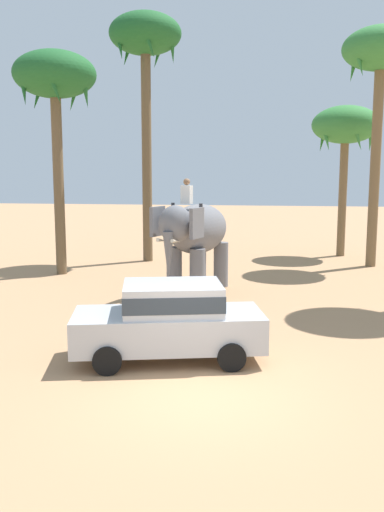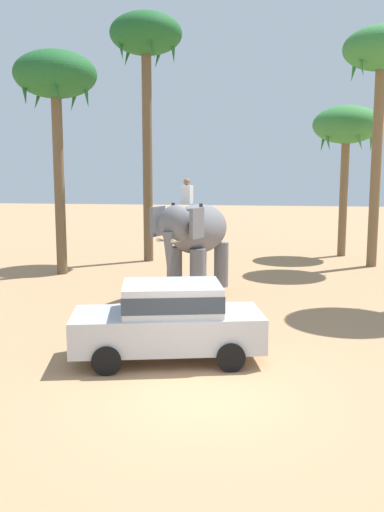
# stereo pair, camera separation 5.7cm
# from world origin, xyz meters

# --- Properties ---
(ground_plane) EXTENTS (120.00, 120.00, 0.00)m
(ground_plane) POSITION_xyz_m (0.00, 0.00, 0.00)
(ground_plane) COLOR tan
(car_sedan_foreground) EXTENTS (4.38, 2.61, 1.70)m
(car_sedan_foreground) POSITION_xyz_m (-0.96, 1.89, 0.93)
(car_sedan_foreground) COLOR #B7BABF
(car_sedan_foreground) RESTS_ON ground
(elephant_with_mahout) EXTENTS (2.62, 4.01, 3.88)m
(elephant_with_mahout) POSITION_xyz_m (-1.44, 8.94, 1.99)
(elephant_with_mahout) COLOR slate
(elephant_with_mahout) RESTS_ON ground
(palm_tree_behind_elephant) EXTENTS (3.20, 3.20, 10.08)m
(palm_tree_behind_elephant) POSITION_xyz_m (5.44, 15.23, 8.79)
(palm_tree_behind_elephant) COLOR brown
(palm_tree_behind_elephant) RESTS_ON ground
(palm_tree_near_hut) EXTENTS (3.20, 3.20, 8.73)m
(palm_tree_near_hut) POSITION_xyz_m (-7.29, 11.42, 7.55)
(palm_tree_near_hut) COLOR brown
(palm_tree_near_hut) RESTS_ON ground
(palm_tree_left_of_road) EXTENTS (3.20, 3.20, 7.25)m
(palm_tree_left_of_road) POSITION_xyz_m (4.47, 18.20, 6.16)
(palm_tree_left_of_road) COLOR brown
(palm_tree_left_of_road) RESTS_ON ground
(palm_tree_far_back) EXTENTS (3.20, 3.20, 11.02)m
(palm_tree_far_back) POSITION_xyz_m (-4.59, 15.21, 9.64)
(palm_tree_far_back) COLOR brown
(palm_tree_far_back) RESTS_ON ground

